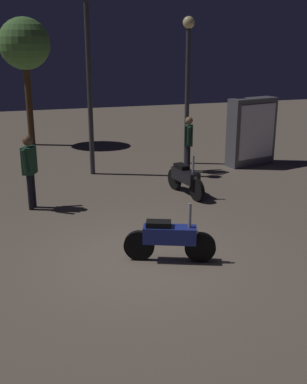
{
  "coord_description": "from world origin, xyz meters",
  "views": [
    {
      "loc": [
        -2.06,
        -7.63,
        3.85
      ],
      "look_at": [
        0.5,
        0.84,
        1.0
      ],
      "focal_mm": 44.73,
      "sensor_mm": 36.0,
      "label": 1
    }
  ],
  "objects_px": {
    "motorcycle_blue_foreground": "(169,238)",
    "streetlamp_far": "(88,60)",
    "streetlamp_near": "(188,71)",
    "person_rider_beside": "(189,139)",
    "person_bystander_far": "(29,165)",
    "motorcycle_black_parked_left": "(185,178)",
    "kiosk_billboard": "(252,132)"
  },
  "relations": [
    {
      "from": "motorcycle_blue_foreground",
      "to": "streetlamp_far",
      "type": "bearing_deg",
      "value": 113.72
    },
    {
      "from": "motorcycle_blue_foreground",
      "to": "streetlamp_near",
      "type": "distance_m",
      "value": 7.55
    },
    {
      "from": "person_rider_beside",
      "to": "person_bystander_far",
      "type": "relative_size",
      "value": 0.95
    },
    {
      "from": "person_rider_beside",
      "to": "streetlamp_far",
      "type": "xyz_separation_m",
      "value": [
        -2.81,
        0.57,
        2.28
      ]
    },
    {
      "from": "person_bystander_far",
      "to": "streetlamp_near",
      "type": "distance_m",
      "value": 6.1
    },
    {
      "from": "person_rider_beside",
      "to": "motorcycle_black_parked_left",
      "type": "bearing_deg",
      "value": -91.38
    },
    {
      "from": "motorcycle_blue_foreground",
      "to": "person_bystander_far",
      "type": "relative_size",
      "value": 0.9
    },
    {
      "from": "motorcycle_black_parked_left",
      "to": "streetlamp_far",
      "type": "xyz_separation_m",
      "value": [
        -1.93,
        2.67,
        2.83
      ]
    },
    {
      "from": "motorcycle_blue_foreground",
      "to": "streetlamp_far",
      "type": "height_order",
      "value": "streetlamp_far"
    },
    {
      "from": "motorcycle_black_parked_left",
      "to": "streetlamp_far",
      "type": "distance_m",
      "value": 4.34
    },
    {
      "from": "streetlamp_near",
      "to": "streetlamp_far",
      "type": "distance_m",
      "value": 3.14
    },
    {
      "from": "streetlamp_near",
      "to": "kiosk_billboard",
      "type": "distance_m",
      "value": 2.74
    },
    {
      "from": "streetlamp_near",
      "to": "streetlamp_far",
      "type": "height_order",
      "value": "streetlamp_far"
    },
    {
      "from": "person_bystander_far",
      "to": "streetlamp_near",
      "type": "bearing_deg",
      "value": -122.5
    },
    {
      "from": "kiosk_billboard",
      "to": "motorcycle_blue_foreground",
      "type": "bearing_deg",
      "value": 38.22
    },
    {
      "from": "motorcycle_black_parked_left",
      "to": "kiosk_billboard",
      "type": "distance_m",
      "value": 3.88
    },
    {
      "from": "streetlamp_far",
      "to": "kiosk_billboard",
      "type": "xyz_separation_m",
      "value": [
        4.99,
        -0.36,
        -2.21
      ]
    },
    {
      "from": "person_rider_beside",
      "to": "streetlamp_near",
      "type": "xyz_separation_m",
      "value": [
        0.29,
        0.96,
        1.9
      ]
    },
    {
      "from": "motorcycle_blue_foreground",
      "to": "motorcycle_black_parked_left",
      "type": "xyz_separation_m",
      "value": [
        1.62,
        3.52,
        0.0
      ]
    },
    {
      "from": "motorcycle_blue_foreground",
      "to": "person_rider_beside",
      "type": "relative_size",
      "value": 0.96
    },
    {
      "from": "person_rider_beside",
      "to": "kiosk_billboard",
      "type": "relative_size",
      "value": 0.79
    },
    {
      "from": "motorcycle_black_parked_left",
      "to": "streetlamp_near",
      "type": "bearing_deg",
      "value": 148.37
    },
    {
      "from": "streetlamp_far",
      "to": "kiosk_billboard",
      "type": "bearing_deg",
      "value": -4.09
    },
    {
      "from": "streetlamp_far",
      "to": "person_bystander_far",
      "type": "bearing_deg",
      "value": -126.0
    },
    {
      "from": "person_rider_beside",
      "to": "motorcycle_blue_foreground",
      "type": "bearing_deg",
      "value": -92.65
    },
    {
      "from": "streetlamp_near",
      "to": "person_bystander_far",
      "type": "bearing_deg",
      "value": -149.05
    },
    {
      "from": "streetlamp_far",
      "to": "person_rider_beside",
      "type": "bearing_deg",
      "value": -11.48
    },
    {
      "from": "motorcycle_blue_foreground",
      "to": "motorcycle_black_parked_left",
      "type": "relative_size",
      "value": 0.96
    },
    {
      "from": "person_bystander_far",
      "to": "streetlamp_near",
      "type": "xyz_separation_m",
      "value": [
        4.99,
        2.99,
        1.83
      ]
    },
    {
      "from": "person_bystander_far",
      "to": "streetlamp_far",
      "type": "relative_size",
      "value": 0.34
    },
    {
      "from": "person_bystander_far",
      "to": "motorcycle_black_parked_left",
      "type": "bearing_deg",
      "value": -154.44
    },
    {
      "from": "streetlamp_near",
      "to": "person_rider_beside",
      "type": "bearing_deg",
      "value": -106.71
    }
  ]
}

